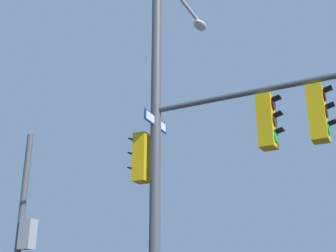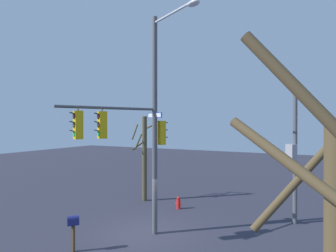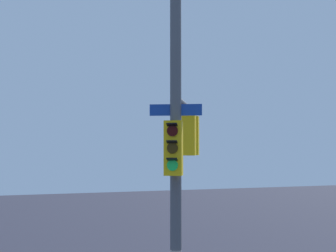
% 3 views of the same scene
% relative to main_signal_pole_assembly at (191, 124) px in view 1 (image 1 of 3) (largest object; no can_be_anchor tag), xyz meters
% --- Properties ---
extents(main_signal_pole_assembly, '(4.92, 4.50, 9.85)m').
position_rel_main_signal_pole_assembly_xyz_m(main_signal_pole_assembly, '(0.00, 0.00, 0.00)').
color(main_signal_pole_assembly, '#4C4F54').
rests_on(main_signal_pole_assembly, ground).
extents(secondary_pole_assembly, '(0.53, 0.69, 6.96)m').
position_rel_main_signal_pole_assembly_xyz_m(secondary_pole_assembly, '(-5.74, -5.10, -1.75)').
color(secondary_pole_assembly, '#4C4F54').
rests_on(secondary_pole_assembly, ground).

